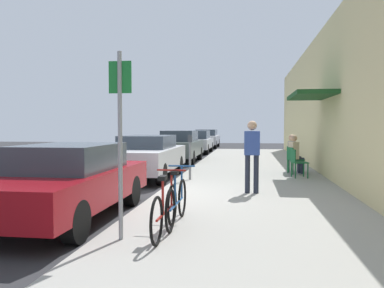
% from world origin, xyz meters
% --- Properties ---
extents(ground_plane, '(60.00, 60.00, 0.00)m').
position_xyz_m(ground_plane, '(0.00, 0.00, 0.00)').
color(ground_plane, '#2D2D30').
extents(sidewalk_slab, '(4.50, 32.00, 0.12)m').
position_xyz_m(sidewalk_slab, '(2.25, 2.00, 0.06)').
color(sidewalk_slab, '#9E9B93').
rests_on(sidewalk_slab, ground_plane).
extents(building_facade, '(1.40, 32.00, 4.89)m').
position_xyz_m(building_facade, '(4.64, 2.01, 2.44)').
color(building_facade, beige).
rests_on(building_facade, ground_plane).
extents(parked_car_0, '(1.80, 4.40, 1.36)m').
position_xyz_m(parked_car_0, '(-1.10, -2.25, 0.71)').
color(parked_car_0, maroon).
rests_on(parked_car_0, ground_plane).
extents(parked_car_1, '(1.80, 4.40, 1.39)m').
position_xyz_m(parked_car_1, '(-1.10, 3.35, 0.73)').
color(parked_car_1, '#B7B7BC').
rests_on(parked_car_1, ground_plane).
extents(parked_car_2, '(1.80, 4.40, 1.48)m').
position_xyz_m(parked_car_2, '(-1.10, 9.31, 0.76)').
color(parked_car_2, '#47514C').
rests_on(parked_car_2, ground_plane).
extents(parked_car_3, '(1.80, 4.40, 1.41)m').
position_xyz_m(parked_car_3, '(-1.10, 15.37, 0.73)').
color(parked_car_3, '#B7B7BC').
rests_on(parked_car_3, ground_plane).
extents(parked_car_4, '(1.80, 4.40, 1.42)m').
position_xyz_m(parked_car_4, '(-1.10, 21.39, 0.74)').
color(parked_car_4, '#B7B7BC').
rests_on(parked_car_4, ground_plane).
extents(parking_meter, '(0.12, 0.10, 1.32)m').
position_xyz_m(parking_meter, '(0.45, 2.41, 0.89)').
color(parking_meter, slate).
rests_on(parking_meter, sidewalk_slab).
extents(street_sign, '(0.32, 0.06, 2.60)m').
position_xyz_m(street_sign, '(0.40, -3.73, 1.64)').
color(street_sign, gray).
rests_on(street_sign, sidewalk_slab).
extents(bicycle_0, '(0.46, 1.71, 0.90)m').
position_xyz_m(bicycle_0, '(0.96, -3.42, 0.48)').
color(bicycle_0, black).
rests_on(bicycle_0, sidewalk_slab).
extents(bicycle_1, '(0.46, 1.71, 0.90)m').
position_xyz_m(bicycle_1, '(1.01, -2.77, 0.48)').
color(bicycle_1, black).
rests_on(bicycle_1, sidewalk_slab).
extents(cafe_chair_0, '(0.52, 0.52, 0.87)m').
position_xyz_m(cafe_chair_0, '(3.62, 3.31, 0.62)').
color(cafe_chair_0, '#14592D').
rests_on(cafe_chair_0, sidewalk_slab).
extents(cafe_chair_1, '(0.56, 0.56, 0.87)m').
position_xyz_m(cafe_chair_1, '(3.63, 4.29, 0.62)').
color(cafe_chair_1, '#14592D').
rests_on(cafe_chair_1, sidewalk_slab).
extents(seated_patron_1, '(0.51, 0.47, 1.29)m').
position_xyz_m(seated_patron_1, '(3.68, 4.31, 0.82)').
color(seated_patron_1, '#232838').
rests_on(seated_patron_1, sidewalk_slab).
extents(cafe_chair_2, '(0.45, 0.45, 0.87)m').
position_xyz_m(cafe_chair_2, '(3.62, 4.83, 0.62)').
color(cafe_chair_2, '#14592D').
rests_on(cafe_chair_2, sidewalk_slab).
extents(seated_patron_2, '(0.43, 0.37, 1.29)m').
position_xyz_m(seated_patron_2, '(3.68, 4.84, 0.82)').
color(seated_patron_2, '#232838').
rests_on(seated_patron_2, sidewalk_slab).
extents(pedestrian_standing, '(0.36, 0.22, 1.70)m').
position_xyz_m(pedestrian_standing, '(2.23, 0.32, 1.12)').
color(pedestrian_standing, '#232838').
rests_on(pedestrian_standing, sidewalk_slab).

